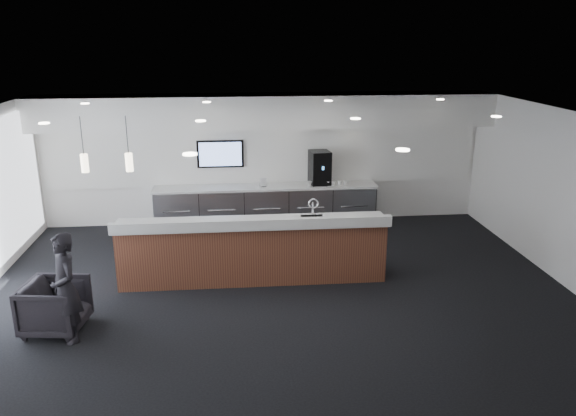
{
  "coord_description": "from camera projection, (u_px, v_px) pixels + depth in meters",
  "views": [
    {
      "loc": [
        -0.74,
        -8.64,
        4.23
      ],
      "look_at": [
        0.27,
        1.3,
        1.13
      ],
      "focal_mm": 35.0,
      "sensor_mm": 36.0,
      "label": 1
    }
  ],
  "objects": [
    {
      "name": "service_counter",
      "position": [
        253.0,
        250.0,
        9.94
      ],
      "size": [
        4.75,
        0.83,
        1.49
      ],
      "rotation": [
        0.0,
        0.0,
        -0.01
      ],
      "color": "#562A1C",
      "rests_on": "ground"
    },
    {
      "name": "coffee_machine",
      "position": [
        320.0,
        168.0,
        12.77
      ],
      "size": [
        0.49,
        0.59,
        0.76
      ],
      "rotation": [
        0.0,
        0.0,
        0.12
      ],
      "color": "black",
      "rests_on": "back_credenza"
    },
    {
      "name": "cup_6",
      "position": [
        309.0,
        184.0,
        12.68
      ],
      "size": [
        0.16,
        0.16,
        0.1
      ],
      "primitive_type": "imported",
      "rotation": [
        0.0,
        0.0,
        3.87
      ],
      "color": "white",
      "rests_on": "back_credenza"
    },
    {
      "name": "back_credenza",
      "position": [
        266.0,
        206.0,
        12.85
      ],
      "size": [
        5.06,
        0.66,
        0.95
      ],
      "color": "#A0A3A9",
      "rests_on": "ground"
    },
    {
      "name": "ceiling",
      "position": [
        279.0,
        118.0,
        8.64
      ],
      "size": [
        10.0,
        8.0,
        0.02
      ],
      "primitive_type": "cube",
      "color": "black",
      "rests_on": "back_wall"
    },
    {
      "name": "pendant_left",
      "position": [
        133.0,
        158.0,
        9.39
      ],
      "size": [
        0.12,
        0.12,
        0.3
      ],
      "primitive_type": "cylinder",
      "color": "#F7E6C1",
      "rests_on": "ceiling"
    },
    {
      "name": "cup_0",
      "position": [
        346.0,
        183.0,
        12.76
      ],
      "size": [
        0.11,
        0.11,
        0.1
      ],
      "primitive_type": "imported",
      "color": "white",
      "rests_on": "back_credenza"
    },
    {
      "name": "cup_5",
      "position": [
        315.0,
        184.0,
        12.69
      ],
      "size": [
        0.12,
        0.12,
        0.1
      ],
      "primitive_type": "imported",
      "rotation": [
        0.0,
        0.0,
        3.23
      ],
      "color": "white",
      "rests_on": "back_credenza"
    },
    {
      "name": "soffit_bulkhead",
      "position": [
        265.0,
        111.0,
        12.12
      ],
      "size": [
        10.0,
        0.9,
        0.7
      ],
      "primitive_type": "cube",
      "color": "white",
      "rests_on": "back_wall"
    },
    {
      "name": "right_wall",
      "position": [
        571.0,
        202.0,
        9.57
      ],
      "size": [
        0.02,
        8.0,
        3.0
      ],
      "primitive_type": "cube",
      "color": "white",
      "rests_on": "ground"
    },
    {
      "name": "info_sign_left",
      "position": [
        263.0,
        182.0,
        12.59
      ],
      "size": [
        0.15,
        0.05,
        0.21
      ],
      "primitive_type": "cube",
      "rotation": [
        0.0,
        0.0,
        0.21
      ],
      "color": "white",
      "rests_on": "back_credenza"
    },
    {
      "name": "info_sign_right",
      "position": [
        319.0,
        181.0,
        12.67
      ],
      "size": [
        0.18,
        0.03,
        0.24
      ],
      "primitive_type": "cube",
      "rotation": [
        0.0,
        0.0,
        0.07
      ],
      "color": "white",
      "rests_on": "back_credenza"
    },
    {
      "name": "cup_4",
      "position": [
        322.0,
        183.0,
        12.7
      ],
      "size": [
        0.15,
        0.15,
        0.1
      ],
      "primitive_type": "imported",
      "rotation": [
        0.0,
        0.0,
        2.58
      ],
      "color": "white",
      "rests_on": "back_credenza"
    },
    {
      "name": "cup_1",
      "position": [
        340.0,
        183.0,
        12.74
      ],
      "size": [
        0.15,
        0.15,
        0.1
      ],
      "primitive_type": "imported",
      "rotation": [
        0.0,
        0.0,
        0.65
      ],
      "color": "white",
      "rests_on": "back_credenza"
    },
    {
      "name": "ceiling_can_lights",
      "position": [
        279.0,
        120.0,
        8.65
      ],
      "size": [
        7.0,
        5.0,
        0.02
      ],
      "primitive_type": null,
      "color": "white",
      "rests_on": "ceiling"
    },
    {
      "name": "ground",
      "position": [
        280.0,
        295.0,
        9.53
      ],
      "size": [
        10.0,
        10.0,
        0.0
      ],
      "primitive_type": "plane",
      "color": "black",
      "rests_on": "ground"
    },
    {
      "name": "armchair",
      "position": [
        55.0,
        306.0,
        8.27
      ],
      "size": [
        0.96,
        0.94,
        0.78
      ],
      "primitive_type": "imported",
      "rotation": [
        0.0,
        0.0,
        1.43
      ],
      "color": "black",
      "rests_on": "ground"
    },
    {
      "name": "back_wall",
      "position": [
        264.0,
        159.0,
        12.89
      ],
      "size": [
        10.0,
        0.02,
        3.0
      ],
      "primitive_type": "cube",
      "color": "white",
      "rests_on": "ground"
    },
    {
      "name": "cup_2",
      "position": [
        334.0,
        183.0,
        12.73
      ],
      "size": [
        0.14,
        0.14,
        0.1
      ],
      "primitive_type": "imported",
      "rotation": [
        0.0,
        0.0,
        1.29
      ],
      "color": "white",
      "rests_on": "back_credenza"
    },
    {
      "name": "lounge_guest",
      "position": [
        66.0,
        288.0,
        7.9
      ],
      "size": [
        0.65,
        0.71,
        1.62
      ],
      "primitive_type": "imported",
      "rotation": [
        0.0,
        0.0,
        -1.0
      ],
      "color": "black",
      "rests_on": "ground"
    },
    {
      "name": "wall_tv",
      "position": [
        220.0,
        154.0,
        12.66
      ],
      "size": [
        1.05,
        0.08,
        0.62
      ],
      "color": "black",
      "rests_on": "back_wall"
    },
    {
      "name": "alcove_panel",
      "position": [
        264.0,
        155.0,
        12.83
      ],
      "size": [
        9.8,
        0.06,
        1.4
      ],
      "primitive_type": "cube",
      "color": "white",
      "rests_on": "back_wall"
    },
    {
      "name": "pendant_right",
      "position": [
        90.0,
        159.0,
        9.32
      ],
      "size": [
        0.12,
        0.12,
        0.3
      ],
      "primitive_type": "cylinder",
      "color": "#F7E6C1",
      "rests_on": "ceiling"
    },
    {
      "name": "cup_3",
      "position": [
        328.0,
        183.0,
        12.72
      ],
      "size": [
        0.14,
        0.14,
        0.1
      ],
      "primitive_type": "imported",
      "rotation": [
        0.0,
        0.0,
        1.94
      ],
      "color": "white",
      "rests_on": "back_credenza"
    }
  ]
}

